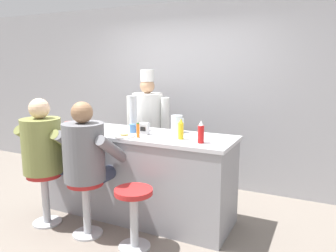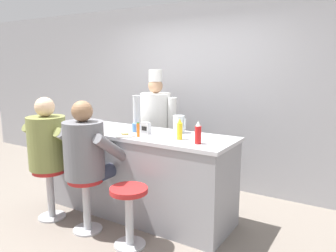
% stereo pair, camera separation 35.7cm
% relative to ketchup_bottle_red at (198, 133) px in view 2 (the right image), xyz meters
% --- Properties ---
extents(ground_plane, '(20.00, 20.00, 0.00)m').
position_rel_ketchup_bottle_red_xyz_m(ground_plane, '(-0.86, -0.21, -1.13)').
color(ground_plane, slate).
extents(wall_back, '(10.00, 0.06, 2.70)m').
position_rel_ketchup_bottle_red_xyz_m(wall_back, '(-0.86, 1.53, 0.22)').
color(wall_back, '#99999E').
rests_on(wall_back, ground_plane).
extents(diner_counter, '(2.33, 0.74, 1.02)m').
position_rel_ketchup_bottle_red_xyz_m(diner_counter, '(-0.86, 0.16, -0.62)').
color(diner_counter, gray).
rests_on(diner_counter, ground_plane).
extents(ketchup_bottle_red, '(0.06, 0.06, 0.23)m').
position_rel_ketchup_bottle_red_xyz_m(ketchup_bottle_red, '(0.00, 0.00, 0.00)').
color(ketchup_bottle_red, red).
rests_on(ketchup_bottle_red, diner_counter).
extents(mustard_bottle_yellow, '(0.06, 0.06, 0.22)m').
position_rel_ketchup_bottle_red_xyz_m(mustard_bottle_yellow, '(-0.25, 0.07, -0.00)').
color(mustard_bottle_yellow, yellow).
rests_on(mustard_bottle_yellow, diner_counter).
extents(hot_sauce_bottle_orange, '(0.03, 0.03, 0.16)m').
position_rel_ketchup_bottle_red_xyz_m(hot_sauce_bottle_orange, '(-0.70, -0.05, -0.03)').
color(hot_sauce_bottle_orange, orange).
rests_on(hot_sauce_bottle_orange, diner_counter).
extents(water_pitcher_clear, '(0.15, 0.13, 0.20)m').
position_rel_ketchup_bottle_red_xyz_m(water_pitcher_clear, '(-0.44, 0.38, -0.01)').
color(water_pitcher_clear, silver).
rests_on(water_pitcher_clear, diner_counter).
extents(breakfast_plate, '(0.23, 0.23, 0.05)m').
position_rel_ketchup_bottle_red_xyz_m(breakfast_plate, '(-0.85, -0.10, -0.09)').
color(breakfast_plate, white).
rests_on(breakfast_plate, diner_counter).
extents(cereal_bowl, '(0.15, 0.15, 0.05)m').
position_rel_ketchup_bottle_red_xyz_m(cereal_bowl, '(-1.86, 0.17, -0.08)').
color(cereal_bowl, '#B24C47').
rests_on(cereal_bowl, diner_counter).
extents(coffee_mug_blue, '(0.12, 0.08, 0.10)m').
position_rel_ketchup_bottle_red_xyz_m(coffee_mug_blue, '(-0.89, 0.15, -0.06)').
color(coffee_mug_blue, '#4C7AB2').
rests_on(coffee_mug_blue, diner_counter).
extents(cup_stack_steel, '(0.10, 0.10, 0.42)m').
position_rel_ketchup_bottle_red_xyz_m(cup_stack_steel, '(-0.96, 0.26, 0.10)').
color(cup_stack_steel, '#B7BABF').
rests_on(cup_stack_steel, diner_counter).
extents(napkin_dispenser_chrome, '(0.11, 0.07, 0.13)m').
position_rel_ketchup_bottle_red_xyz_m(napkin_dispenser_chrome, '(-0.72, 0.12, -0.04)').
color(napkin_dispenser_chrome, silver).
rests_on(napkin_dispenser_chrome, diner_counter).
extents(diner_seated_olive, '(0.65, 0.64, 1.44)m').
position_rel_ketchup_bottle_red_xyz_m(diner_seated_olive, '(-1.68, -0.45, -0.26)').
color(diner_seated_olive, '#B2B5BA').
rests_on(diner_seated_olive, ground_plane).
extents(diner_seated_grey, '(0.65, 0.64, 1.44)m').
position_rel_ketchup_bottle_red_xyz_m(diner_seated_grey, '(-1.09, -0.45, -0.26)').
color(diner_seated_grey, '#B2B5BA').
rests_on(diner_seated_grey, ground_plane).
extents(empty_stool_round, '(0.38, 0.38, 0.61)m').
position_rel_ketchup_bottle_red_xyz_m(empty_stool_round, '(-0.50, -0.49, -0.71)').
color(empty_stool_round, '#B2B5BA').
rests_on(empty_stool_round, ground_plane).
extents(cook_in_whites_near, '(0.68, 0.43, 1.73)m').
position_rel_ketchup_bottle_red_xyz_m(cook_in_whites_near, '(-1.17, 0.99, -0.17)').
color(cook_in_whites_near, '#232328').
rests_on(cook_in_whites_near, ground_plane).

